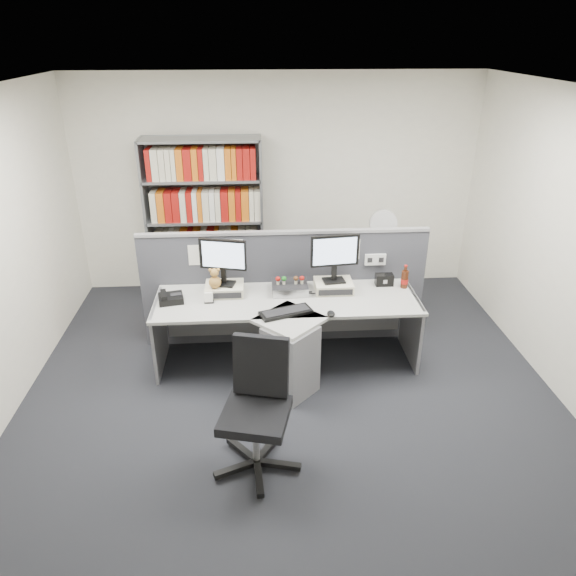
{
  "coord_description": "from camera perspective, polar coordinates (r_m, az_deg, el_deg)",
  "views": [
    {
      "loc": [
        -0.29,
        -3.87,
        3.1
      ],
      "look_at": [
        0.0,
        0.65,
        0.92
      ],
      "focal_mm": 33.37,
      "sensor_mm": 36.0,
      "label": 1
    }
  ],
  "objects": [
    {
      "name": "plush_toy",
      "position": [
        5.28,
        -7.81,
        0.9
      ],
      "size": [
        0.12,
        0.12,
        0.21
      ],
      "color": "#A97B38",
      "rests_on": "monitor_riser_left"
    },
    {
      "name": "monitor_riser_left",
      "position": [
        5.39,
        -6.77,
        -0.11
      ],
      "size": [
        0.38,
        0.31,
        0.1
      ],
      "color": "beige",
      "rests_on": "desk"
    },
    {
      "name": "keyboard",
      "position": [
        4.99,
        -0.24,
        -2.59
      ],
      "size": [
        0.52,
        0.34,
        0.03
      ],
      "color": "black",
      "rests_on": "desk"
    },
    {
      "name": "desk",
      "position": [
        5.2,
        0.04,
        -4.87
      ],
      "size": [
        2.6,
        1.2,
        0.72
      ],
      "color": "#B4B4AE",
      "rests_on": "ground"
    },
    {
      "name": "office_chair",
      "position": [
        4.16,
        -3.27,
        -12.17
      ],
      "size": [
        0.69,
        0.68,
        1.03
      ],
      "color": "silver",
      "rests_on": "ground"
    },
    {
      "name": "shelving_unit",
      "position": [
        6.69,
        -8.78,
        6.89
      ],
      "size": [
        1.41,
        0.4,
        2.0
      ],
      "color": "gray",
      "rests_on": "ground"
    },
    {
      "name": "cola_bottle",
      "position": [
        5.59,
        12.32,
        0.93
      ],
      "size": [
        0.08,
        0.08,
        0.25
      ],
      "color": "#3F190A",
      "rests_on": "desk"
    },
    {
      "name": "room_shell",
      "position": [
        4.1,
        0.59,
        7.05
      ],
      "size": [
        5.04,
        5.54,
        2.72
      ],
      "color": "white",
      "rests_on": "ground"
    },
    {
      "name": "figurines",
      "position": [
        5.34,
        0.21,
        0.94
      ],
      "size": [
        0.29,
        0.05,
        0.09
      ],
      "color": "beige",
      "rests_on": "desktop_pc"
    },
    {
      "name": "desk_fan",
      "position": [
        6.39,
        10.07,
        6.48
      ],
      "size": [
        0.32,
        0.19,
        0.54
      ],
      "color": "white",
      "rests_on": "filing_cabinet"
    },
    {
      "name": "desk_phone",
      "position": [
        5.33,
        -12.44,
        -1.05
      ],
      "size": [
        0.27,
        0.26,
        0.1
      ],
      "color": "black",
      "rests_on": "desk"
    },
    {
      "name": "ground",
      "position": [
        4.97,
        0.5,
        -12.91
      ],
      "size": [
        5.5,
        5.5,
        0.0
      ],
      "primitive_type": "plane",
      "color": "#28292F",
      "rests_on": "ground"
    },
    {
      "name": "monitor_right",
      "position": [
        5.3,
        5.01,
        3.58
      ],
      "size": [
        0.48,
        0.18,
        0.49
      ],
      "color": "black",
      "rests_on": "monitor_riser_right"
    },
    {
      "name": "monitor_left",
      "position": [
        5.25,
        -6.96,
        3.18
      ],
      "size": [
        0.46,
        0.2,
        0.48
      ],
      "color": "black",
      "rests_on": "monitor_riser_left"
    },
    {
      "name": "monitor_riser_right",
      "position": [
        5.44,
        4.88,
        0.21
      ],
      "size": [
        0.38,
        0.31,
        0.1
      ],
      "color": "beige",
      "rests_on": "desk"
    },
    {
      "name": "mouse",
      "position": [
        4.96,
        4.61,
        -2.76
      ],
      "size": [
        0.07,
        0.12,
        0.04
      ],
      "primitive_type": "ellipsoid",
      "color": "black",
      "rests_on": "desk"
    },
    {
      "name": "filing_cabinet",
      "position": [
        6.65,
        9.62,
        0.89
      ],
      "size": [
        0.45,
        0.61,
        0.7
      ],
      "color": "gray",
      "rests_on": "ground"
    },
    {
      "name": "speaker",
      "position": [
        5.62,
        10.21,
        0.88
      ],
      "size": [
        0.18,
        0.1,
        0.12
      ],
      "primitive_type": "cube",
      "color": "black",
      "rests_on": "desk"
    },
    {
      "name": "desktop_pc",
      "position": [
        5.39,
        0.19,
        0.06
      ],
      "size": [
        0.35,
        0.32,
        0.09
      ],
      "color": "black",
      "rests_on": "desk"
    },
    {
      "name": "desk_calendar",
      "position": [
        5.23,
        -8.44,
        -1.08
      ],
      "size": [
        0.09,
        0.07,
        0.11
      ],
      "color": "black",
      "rests_on": "desk"
    },
    {
      "name": "partition",
      "position": [
        5.69,
        -0.34,
        0.15
      ],
      "size": [
        3.0,
        0.08,
        1.27
      ],
      "color": "#42434B",
      "rests_on": "ground"
    }
  ]
}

